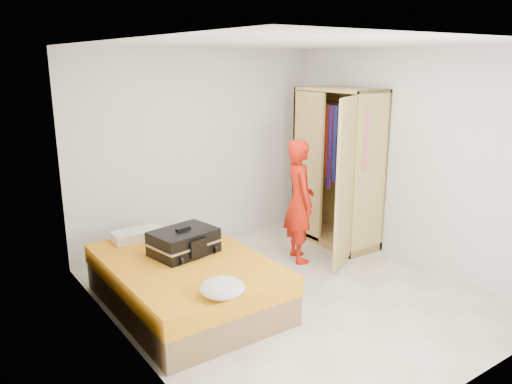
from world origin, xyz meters
TOP-DOWN VIEW (x-y plane):
  - room at (0.00, 0.00)m, footprint 4.00×4.02m
  - bed at (-1.05, 0.43)m, footprint 1.42×2.02m
  - wardrobe at (1.45, 0.84)m, footprint 1.11×1.45m
  - person at (0.68, 0.70)m, footprint 0.55×0.66m
  - suitcase at (-0.98, 0.57)m, footprint 0.73×0.59m
  - round_cushion at (-1.16, -0.47)m, footprint 0.39×0.39m
  - pillow at (-1.20, 1.28)m, footprint 0.57×0.30m

SIDE VIEW (x-z plane):
  - bed at x=-1.05m, z-range 0.00..0.50m
  - pillow at x=-1.20m, z-range 0.50..0.60m
  - round_cushion at x=-1.16m, z-range 0.50..0.65m
  - suitcase at x=-0.98m, z-range 0.48..0.77m
  - person at x=0.68m, z-range 0.00..1.54m
  - wardrobe at x=1.45m, z-range -0.05..2.05m
  - room at x=0.00m, z-range 0.00..2.60m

